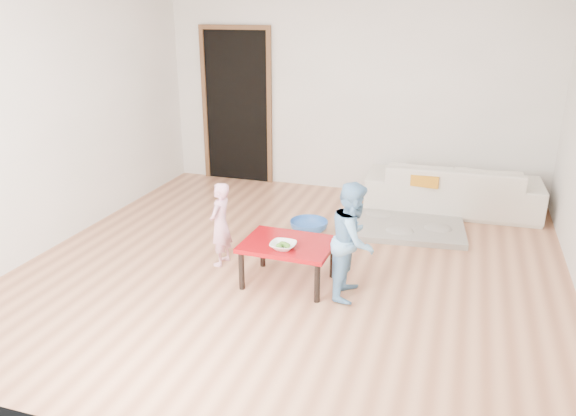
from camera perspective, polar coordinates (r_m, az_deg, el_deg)
The scene contains 13 objects.
floor at distance 5.43m, azimuth 0.65°, elevation -5.77°, with size 5.00×5.00×0.01m, color #A06444.
back_wall at distance 7.39m, azimuth 6.58°, elevation 11.61°, with size 5.00×0.02×2.60m, color white.
left_wall at distance 6.21m, azimuth -22.20°, elevation 8.69°, with size 0.02×5.00×2.60m, color white.
doorway at distance 7.89m, azimuth -5.17°, elevation 10.15°, with size 1.02×0.08×2.11m, color brown, non-canonical shape.
sofa at distance 7.03m, azimuth 16.37°, elevation 2.08°, with size 2.02×0.79×0.59m, color beige.
cushion at distance 6.81m, azimuth 13.29°, elevation 3.20°, with size 0.50×0.45×0.13m, color orange.
red_table at distance 5.01m, azimuth 0.01°, elevation -5.58°, with size 0.79×0.59×0.39m, color #94080D, non-canonical shape.
bowl at distance 4.79m, azimuth -0.50°, elevation -3.85°, with size 0.22×0.22×0.05m, color white.
broccoli at distance 4.79m, azimuth -0.50°, elevation -3.84°, with size 0.12×0.12×0.06m, color #2D5919, non-canonical shape.
child_pink at distance 5.33m, azimuth -6.88°, elevation -1.65°, with size 0.30×0.19×0.81m, color pink.
child_blue at distance 4.72m, azimuth 6.64°, elevation -3.28°, with size 0.49×0.38×1.01m, color #6CADFA.
basin at distance 6.16m, azimuth 2.14°, elevation -1.88°, with size 0.42×0.42×0.13m, color #3064B7.
blanket at distance 6.43m, azimuth 11.87°, elevation -1.69°, with size 1.26×1.05×0.06m, color #9C968A, non-canonical shape.
Camera 1 is at (1.44, -4.67, 2.36)m, focal length 35.00 mm.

